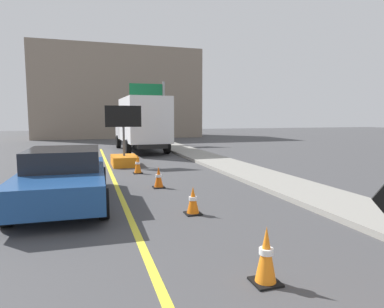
# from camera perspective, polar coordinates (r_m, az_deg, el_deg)

# --- Properties ---
(sidewalk_curb) EXTENTS (1.91, 48.00, 0.14)m
(sidewalk_curb) POSITION_cam_1_polar(r_m,az_deg,el_deg) (8.28, 28.94, -9.23)
(sidewalk_curb) COLOR gray
(sidewalk_curb) RESTS_ON ground
(lane_center_stripe) EXTENTS (0.14, 36.00, 0.01)m
(lane_center_stripe) POSITION_cam_1_polar(r_m,az_deg,el_deg) (5.92, -8.65, -15.29)
(lane_center_stripe) COLOR yellow
(lane_center_stripe) RESTS_ON ground
(arrow_board_trailer) EXTENTS (1.60, 1.80, 2.70)m
(arrow_board_trailer) POSITION_cam_1_polar(r_m,az_deg,el_deg) (15.28, -11.63, -0.17)
(arrow_board_trailer) COLOR orange
(arrow_board_trailer) RESTS_ON ground
(box_truck) EXTENTS (2.77, 7.37, 3.36)m
(box_truck) POSITION_cam_1_polar(r_m,az_deg,el_deg) (21.52, -8.74, 5.32)
(box_truck) COLOR black
(box_truck) RESTS_ON ground
(pickup_car) EXTENTS (2.22, 4.90, 1.38)m
(pickup_car) POSITION_cam_1_polar(r_m,az_deg,el_deg) (9.02, -21.23, -3.55)
(pickup_car) COLOR navy
(pickup_car) RESTS_ON ground
(highway_guide_sign) EXTENTS (2.79, 0.18, 5.00)m
(highway_guide_sign) POSITION_cam_1_polar(r_m,az_deg,el_deg) (26.63, -6.57, 8.98)
(highway_guide_sign) COLOR gray
(highway_guide_sign) RESTS_ON ground
(far_building_block) EXTENTS (17.28, 7.20, 9.46)m
(far_building_block) POSITION_cam_1_polar(r_m,az_deg,el_deg) (38.12, -12.63, 10.03)
(far_building_block) COLOR gray
(far_building_block) RESTS_ON ground
(traffic_cone_near_sign) EXTENTS (0.36, 0.36, 0.77)m
(traffic_cone_near_sign) POSITION_cam_1_polar(r_m,az_deg,el_deg) (4.63, 12.65, -16.71)
(traffic_cone_near_sign) COLOR black
(traffic_cone_near_sign) RESTS_ON ground
(traffic_cone_mid_lane) EXTENTS (0.36, 0.36, 0.63)m
(traffic_cone_mid_lane) POSITION_cam_1_polar(r_m,az_deg,el_deg) (7.53, 0.17, -8.04)
(traffic_cone_mid_lane) COLOR black
(traffic_cone_mid_lane) RESTS_ON ground
(traffic_cone_far_lane) EXTENTS (0.36, 0.36, 0.66)m
(traffic_cone_far_lane) POSITION_cam_1_polar(r_m,az_deg,el_deg) (10.33, -5.78, -4.04)
(traffic_cone_far_lane) COLOR black
(traffic_cone_far_lane) RESTS_ON ground
(traffic_cone_curbside) EXTENTS (0.36, 0.36, 0.72)m
(traffic_cone_curbside) POSITION_cam_1_polar(r_m,az_deg,el_deg) (13.04, -9.33, -1.78)
(traffic_cone_curbside) COLOR black
(traffic_cone_curbside) RESTS_ON ground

